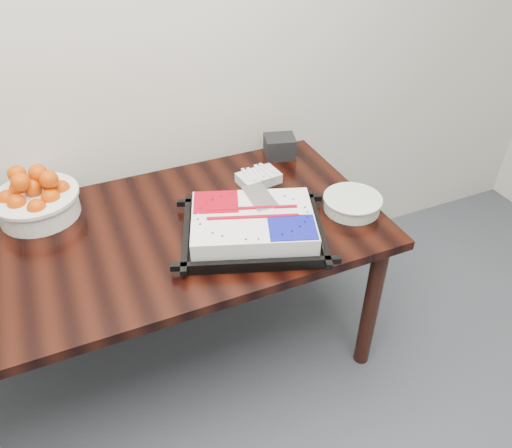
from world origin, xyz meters
name	(u,v)px	position (x,y,z in m)	size (l,w,h in m)	color
table	(156,250)	(0.00, 2.00, 0.66)	(1.80, 0.90, 0.75)	black
cake_tray	(253,226)	(0.35, 1.83, 0.80)	(0.63, 0.56, 0.11)	black
tangerine_bowl	(35,196)	(-0.39, 2.30, 0.84)	(0.34, 0.34, 0.21)	white
plate_stack	(352,203)	(0.79, 1.83, 0.78)	(0.24, 0.24, 0.06)	white
fork_bag	(259,177)	(0.53, 2.17, 0.78)	(0.19, 0.14, 0.05)	silver
napkin_box	(280,147)	(0.71, 2.35, 0.80)	(0.14, 0.12, 0.10)	black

